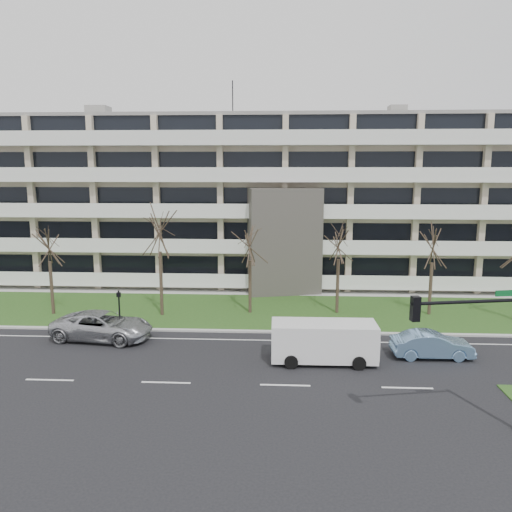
# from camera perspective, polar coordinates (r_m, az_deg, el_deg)

# --- Properties ---
(ground) EXTENTS (160.00, 160.00, 0.00)m
(ground) POSITION_cam_1_polar(r_m,az_deg,el_deg) (25.67, 3.35, -14.53)
(ground) COLOR black
(ground) RESTS_ON ground
(grass_verge) EXTENTS (90.00, 10.00, 0.06)m
(grass_verge) POSITION_cam_1_polar(r_m,az_deg,el_deg) (37.87, 3.24, -6.27)
(grass_verge) COLOR #1F4717
(grass_verge) RESTS_ON ground
(curb) EXTENTS (90.00, 0.35, 0.12)m
(curb) POSITION_cam_1_polar(r_m,az_deg,el_deg) (33.09, 3.28, -8.66)
(curb) COLOR #B2B2AD
(curb) RESTS_ON ground
(sidewalk) EXTENTS (90.00, 2.00, 0.08)m
(sidewalk) POSITION_cam_1_polar(r_m,az_deg,el_deg) (43.17, 3.22, -4.20)
(sidewalk) COLOR #B2B2AD
(sidewalk) RESTS_ON ground
(lane_edge_line) EXTENTS (90.00, 0.12, 0.01)m
(lane_edge_line) POSITION_cam_1_polar(r_m,az_deg,el_deg) (31.69, 3.29, -9.63)
(lane_edge_line) COLOR white
(lane_edge_line) RESTS_ON ground
(apartment_building) EXTENTS (60.50, 15.10, 18.75)m
(apartment_building) POSITION_cam_1_polar(r_m,az_deg,el_deg) (48.75, 3.27, 6.46)
(apartment_building) COLOR #C2B097
(apartment_building) RESTS_ON ground
(silver_pickup) EXTENTS (6.57, 3.67, 1.73)m
(silver_pickup) POSITION_cam_1_polar(r_m,az_deg,el_deg) (33.12, -17.14, -7.62)
(silver_pickup) COLOR #AEB0B6
(silver_pickup) RESTS_ON ground
(blue_sedan) EXTENTS (4.55, 1.67, 1.49)m
(blue_sedan) POSITION_cam_1_polar(r_m,az_deg,el_deg) (30.48, 19.45, -9.55)
(blue_sedan) COLOR #7CA9D8
(blue_sedan) RESTS_ON ground
(white_van) EXTENTS (5.81, 2.43, 2.24)m
(white_van) POSITION_cam_1_polar(r_m,az_deg,el_deg) (28.24, 7.90, -9.33)
(white_van) COLOR white
(white_van) RESTS_ON ground
(traffic_signal) EXTENTS (5.12, 1.24, 6.01)m
(traffic_signal) POSITION_cam_1_polar(r_m,az_deg,el_deg) (21.87, 25.06, -9.00)
(traffic_signal) COLOR black
(traffic_signal) RESTS_ON ground
(pedestrian_signal) EXTENTS (0.27, 0.21, 2.75)m
(pedestrian_signal) POSITION_cam_1_polar(r_m,az_deg,el_deg) (34.14, -15.37, -5.46)
(pedestrian_signal) COLOR black
(pedestrian_signal) RESTS_ON ground
(tree_1) EXTENTS (3.54, 3.54, 7.09)m
(tree_1) POSITION_cam_1_polar(r_m,az_deg,el_deg) (38.85, -22.66, 1.65)
(tree_1) COLOR #382B21
(tree_1) RESTS_ON ground
(tree_2) EXTENTS (4.23, 4.23, 8.46)m
(tree_2) POSITION_cam_1_polar(r_m,az_deg,el_deg) (36.10, -11.01, 3.38)
(tree_2) COLOR #382B21
(tree_2) RESTS_ON ground
(tree_3) EXTENTS (3.56, 3.56, 7.12)m
(tree_3) POSITION_cam_1_polar(r_m,az_deg,el_deg) (36.17, -0.70, 1.89)
(tree_3) COLOR #382B21
(tree_3) RESTS_ON ground
(tree_4) EXTENTS (3.66, 3.66, 7.32)m
(tree_4) POSITION_cam_1_polar(r_m,az_deg,el_deg) (36.61, 9.46, 2.11)
(tree_4) COLOR #382B21
(tree_4) RESTS_ON ground
(tree_5) EXTENTS (3.48, 3.48, 6.97)m
(tree_5) POSITION_cam_1_polar(r_m,az_deg,el_deg) (37.93, 19.61, 1.51)
(tree_5) COLOR #382B21
(tree_5) RESTS_ON ground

